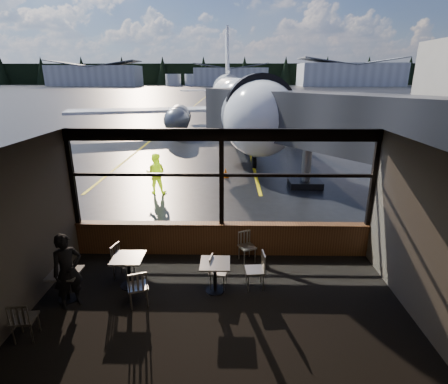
{
  "coord_description": "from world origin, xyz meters",
  "views": [
    {
      "loc": [
        0.24,
        -8.78,
        4.74
      ],
      "look_at": [
        0.04,
        1.0,
        1.5
      ],
      "focal_mm": 28.0,
      "sensor_mm": 36.0,
      "label": 1
    }
  ],
  "objects_px": {
    "cafe_table_mid": "(129,272)",
    "chair_mid_w": "(123,262)",
    "airliner": "(237,71)",
    "cone_nose": "(225,173)",
    "cafe_table_near": "(215,277)",
    "chair_near_w": "(218,272)",
    "chair_mid_s": "(138,287)",
    "chair_near_e": "(255,270)",
    "passenger": "(68,271)",
    "chair_near_n": "(247,247)",
    "cafe_table_left": "(67,286)",
    "jet_bridge": "(313,139)",
    "chair_left_s": "(25,319)",
    "ground_crew": "(156,173)",
    "cone_wing": "(154,135)"
  },
  "relations": [
    {
      "from": "airliner",
      "to": "cafe_table_left",
      "type": "bearing_deg",
      "value": -103.88
    },
    {
      "from": "chair_mid_w",
      "to": "cone_wing",
      "type": "distance_m",
      "value": 20.72
    },
    {
      "from": "chair_mid_s",
      "to": "chair_near_n",
      "type": "bearing_deg",
      "value": 18.72
    },
    {
      "from": "cafe_table_left",
      "to": "chair_mid_w",
      "type": "relative_size",
      "value": 0.78
    },
    {
      "from": "passenger",
      "to": "ground_crew",
      "type": "bearing_deg",
      "value": 46.2
    },
    {
      "from": "chair_left_s",
      "to": "chair_near_e",
      "type": "bearing_deg",
      "value": 14.62
    },
    {
      "from": "chair_near_w",
      "to": "ground_crew",
      "type": "bearing_deg",
      "value": -148.12
    },
    {
      "from": "chair_near_e",
      "to": "chair_mid_s",
      "type": "bearing_deg",
      "value": 100.08
    },
    {
      "from": "cafe_table_left",
      "to": "cone_nose",
      "type": "distance_m",
      "value": 10.57
    },
    {
      "from": "chair_near_n",
      "to": "chair_mid_w",
      "type": "distance_m",
      "value": 3.19
    },
    {
      "from": "cafe_table_left",
      "to": "cone_nose",
      "type": "height_order",
      "value": "cafe_table_left"
    },
    {
      "from": "chair_mid_s",
      "to": "cone_nose",
      "type": "distance_m",
      "value": 10.31
    },
    {
      "from": "cafe_table_left",
      "to": "chair_mid_w",
      "type": "bearing_deg",
      "value": 42.65
    },
    {
      "from": "chair_mid_w",
      "to": "cone_nose",
      "type": "relative_size",
      "value": 1.92
    },
    {
      "from": "chair_near_e",
      "to": "passenger",
      "type": "height_order",
      "value": "passenger"
    },
    {
      "from": "cafe_table_mid",
      "to": "chair_near_n",
      "type": "distance_m",
      "value": 3.08
    },
    {
      "from": "cafe_table_near",
      "to": "airliner",
      "type": "bearing_deg",
      "value": 87.9
    },
    {
      "from": "chair_near_w",
      "to": "chair_left_s",
      "type": "bearing_deg",
      "value": -54.3
    },
    {
      "from": "chair_near_e",
      "to": "passenger",
      "type": "xyz_separation_m",
      "value": [
        -4.01,
        -0.75,
        0.39
      ]
    },
    {
      "from": "cafe_table_left",
      "to": "chair_near_w",
      "type": "distance_m",
      "value": 3.38
    },
    {
      "from": "chair_near_n",
      "to": "chair_mid_w",
      "type": "bearing_deg",
      "value": -9.05
    },
    {
      "from": "chair_near_n",
      "to": "cone_wing",
      "type": "distance_m",
      "value": 20.62
    },
    {
      "from": "chair_left_s",
      "to": "ground_crew",
      "type": "relative_size",
      "value": 0.5
    },
    {
      "from": "jet_bridge",
      "to": "cone_nose",
      "type": "xyz_separation_m",
      "value": [
        -3.62,
        2.33,
        -2.06
      ]
    },
    {
      "from": "chair_mid_w",
      "to": "passenger",
      "type": "relative_size",
      "value": 0.53
    },
    {
      "from": "jet_bridge",
      "to": "chair_near_e",
      "type": "relative_size",
      "value": 11.66
    },
    {
      "from": "chair_mid_w",
      "to": "cafe_table_near",
      "type": "bearing_deg",
      "value": 91.29
    },
    {
      "from": "cafe_table_mid",
      "to": "ground_crew",
      "type": "relative_size",
      "value": 0.45
    },
    {
      "from": "jet_bridge",
      "to": "cafe_table_mid",
      "type": "relative_size",
      "value": 13.65
    },
    {
      "from": "chair_left_s",
      "to": "passenger",
      "type": "bearing_deg",
      "value": 60.5
    },
    {
      "from": "chair_mid_w",
      "to": "chair_left_s",
      "type": "distance_m",
      "value": 2.45
    },
    {
      "from": "airliner",
      "to": "chair_left_s",
      "type": "height_order",
      "value": "airliner"
    },
    {
      "from": "chair_near_w",
      "to": "cafe_table_near",
      "type": "bearing_deg",
      "value": -14.3
    },
    {
      "from": "cafe_table_near",
      "to": "cafe_table_left",
      "type": "height_order",
      "value": "cafe_table_near"
    },
    {
      "from": "chair_near_w",
      "to": "ground_crew",
      "type": "height_order",
      "value": "ground_crew"
    },
    {
      "from": "cafe_table_mid",
      "to": "chair_mid_w",
      "type": "bearing_deg",
      "value": 124.6
    },
    {
      "from": "cafe_table_near",
      "to": "cafe_table_mid",
      "type": "xyz_separation_m",
      "value": [
        -2.03,
        0.16,
        0.02
      ]
    },
    {
      "from": "cafe_table_mid",
      "to": "chair_near_n",
      "type": "bearing_deg",
      "value": 23.66
    },
    {
      "from": "airliner",
      "to": "chair_mid_w",
      "type": "distance_m",
      "value": 23.17
    },
    {
      "from": "cafe_table_left",
      "to": "jet_bridge",
      "type": "bearing_deg",
      "value": 47.84
    },
    {
      "from": "airliner",
      "to": "chair_near_w",
      "type": "xyz_separation_m",
      "value": [
        -0.77,
        -22.82,
        -4.79
      ]
    },
    {
      "from": "chair_left_s",
      "to": "cone_nose",
      "type": "distance_m",
      "value": 11.79
    },
    {
      "from": "cafe_table_mid",
      "to": "chair_mid_s",
      "type": "xyz_separation_m",
      "value": [
        0.38,
        -0.69,
        0.06
      ]
    },
    {
      "from": "chair_near_w",
      "to": "chair_near_n",
      "type": "xyz_separation_m",
      "value": [
        0.72,
        1.24,
        0.01
      ]
    },
    {
      "from": "cafe_table_mid",
      "to": "passenger",
      "type": "xyz_separation_m",
      "value": [
        -1.06,
        -0.75,
        0.45
      ]
    },
    {
      "from": "airliner",
      "to": "cone_nose",
      "type": "height_order",
      "value": "airliner"
    },
    {
      "from": "cone_nose",
      "to": "chair_mid_s",
      "type": "bearing_deg",
      "value": -99.69
    },
    {
      "from": "cafe_table_left",
      "to": "chair_mid_s",
      "type": "distance_m",
      "value": 1.63
    },
    {
      "from": "cafe_table_mid",
      "to": "chair_near_w",
      "type": "height_order",
      "value": "chair_near_w"
    },
    {
      "from": "jet_bridge",
      "to": "chair_mid_w",
      "type": "bearing_deg",
      "value": -131.39
    }
  ]
}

